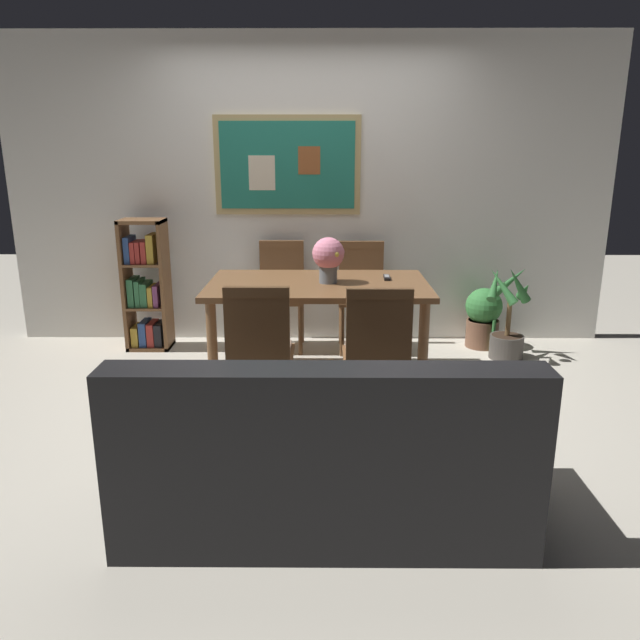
% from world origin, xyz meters
% --- Properties ---
extents(ground_plane, '(12.00, 12.00, 0.00)m').
position_xyz_m(ground_plane, '(0.00, 0.00, 0.00)').
color(ground_plane, beige).
extents(wall_back_with_painting, '(5.20, 0.14, 2.60)m').
position_xyz_m(wall_back_with_painting, '(-0.00, 1.51, 1.31)').
color(wall_back_with_painting, silver).
rests_on(wall_back_with_painting, ground_plane).
extents(dining_table, '(1.58, 0.95, 0.74)m').
position_xyz_m(dining_table, '(0.08, 0.41, 0.65)').
color(dining_table, brown).
rests_on(dining_table, ground_plane).
extents(dining_chair_far_right, '(0.40, 0.41, 0.91)m').
position_xyz_m(dining_chair_far_right, '(0.45, 1.21, 0.54)').
color(dining_chair_far_right, brown).
rests_on(dining_chair_far_right, ground_plane).
extents(dining_chair_near_left, '(0.40, 0.41, 0.91)m').
position_xyz_m(dining_chair_near_left, '(-0.26, -0.37, 0.54)').
color(dining_chair_near_left, brown).
rests_on(dining_chair_near_left, ground_plane).
extents(dining_chair_near_right, '(0.40, 0.41, 0.91)m').
position_xyz_m(dining_chair_near_right, '(0.44, -0.41, 0.54)').
color(dining_chair_near_right, brown).
rests_on(dining_chair_near_right, ground_plane).
extents(dining_chair_far_left, '(0.40, 0.41, 0.91)m').
position_xyz_m(dining_chair_far_left, '(-0.24, 1.24, 0.54)').
color(dining_chair_far_left, brown).
rests_on(dining_chair_far_left, ground_plane).
extents(leather_couch, '(1.80, 0.84, 0.84)m').
position_xyz_m(leather_couch, '(0.12, -1.37, 0.31)').
color(leather_couch, black).
rests_on(leather_couch, ground_plane).
extents(bookshelf, '(0.36, 0.28, 1.11)m').
position_xyz_m(bookshelf, '(-1.39, 1.18, 0.52)').
color(bookshelf, brown).
rests_on(bookshelf, ground_plane).
extents(potted_ivy, '(0.31, 0.32, 0.53)m').
position_xyz_m(potted_ivy, '(1.51, 1.22, 0.27)').
color(potted_ivy, brown).
rests_on(potted_ivy, ground_plane).
extents(potted_palm, '(0.40, 0.42, 0.79)m').
position_xyz_m(potted_palm, '(1.62, 0.92, 0.30)').
color(potted_palm, '#4C4742').
rests_on(potted_palm, ground_plane).
extents(flower_vase, '(0.23, 0.23, 0.33)m').
position_xyz_m(flower_vase, '(0.16, 0.41, 0.93)').
color(flower_vase, slate).
rests_on(flower_vase, dining_table).
extents(tv_remote, '(0.05, 0.16, 0.02)m').
position_xyz_m(tv_remote, '(0.59, 0.54, 0.76)').
color(tv_remote, black).
rests_on(tv_remote, dining_table).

